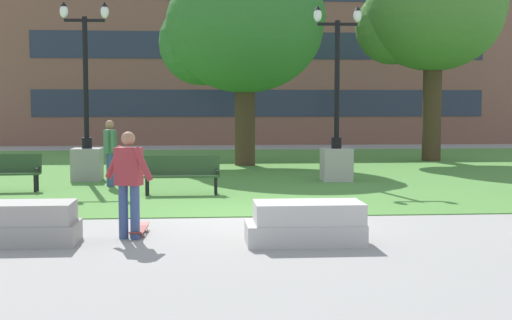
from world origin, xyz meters
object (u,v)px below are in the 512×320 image
concrete_block_center (18,224)px  lamp_post_right (87,145)px  lamp_post_left (336,146)px  person_bystander_near_lawn (110,149)px  concrete_block_left (306,223)px  park_bench_far_left (3,170)px  park_bench_near_right (182,172)px  person_skateboarder (129,179)px  skateboard (139,230)px

concrete_block_center → lamp_post_right: (-0.34, 8.99, 0.71)m
lamp_post_left → person_bystander_near_lawn: bearing=-172.2°
concrete_block_left → lamp_post_left: lamp_post_left is taller
park_bench_far_left → lamp_post_right: lamp_post_right is taller
park_bench_near_right → person_bystander_near_lawn: (-1.88, 1.78, 0.44)m
person_skateboarder → park_bench_far_left: 7.36m
concrete_block_left → lamp_post_right: size_ratio=0.37×
skateboard → lamp_post_right: size_ratio=0.21×
concrete_block_left → concrete_block_center: bearing=176.1°
concrete_block_left → lamp_post_left: bearing=76.0°
concrete_block_left → person_bystander_near_lawn: 8.78m
person_bystander_near_lawn → concrete_block_left: bearing=-63.3°
concrete_block_left → person_skateboarder: size_ratio=1.05×
concrete_block_center → lamp_post_left: bearing=51.9°
skateboard → concrete_block_left: bearing=-19.2°
skateboard → park_bench_far_left: 7.12m
concrete_block_left → person_bystander_near_lawn: person_bystander_near_lawn is taller
lamp_post_left → concrete_block_left: bearing=-104.0°
park_bench_far_left → person_skateboarder: bearing=-60.2°
park_bench_far_left → skateboard: bearing=-57.8°
skateboard → lamp_post_left: lamp_post_left is taller
concrete_block_center → park_bench_far_left: 6.93m
skateboard → park_bench_near_right: bearing=83.7°
concrete_block_left → lamp_post_left: 8.94m
park_bench_near_right → lamp_post_right: bearing=129.6°
concrete_block_left → lamp_post_right: 10.45m
concrete_block_left → lamp_post_left: (2.15, 8.65, 0.69)m
concrete_block_left → lamp_post_right: (-4.74, 9.29, 0.71)m
person_skateboarder → lamp_post_right: 8.95m
park_bench_near_right → lamp_post_right: lamp_post_right is taller
person_bystander_near_lawn → person_skateboarder: bearing=-80.8°
person_skateboarder → person_bystander_near_lawn: (-1.18, 7.26, 0.02)m
skateboard → park_bench_near_right: size_ratio=0.57×
lamp_post_right → person_bystander_near_lawn: bearing=-60.9°
park_bench_near_right → park_bench_far_left: size_ratio=0.99×
lamp_post_right → concrete_block_left: bearing=-62.9°
park_bench_near_right → person_skateboarder: bearing=-97.3°
park_bench_far_left → lamp_post_right: (1.66, 2.35, 0.48)m
park_bench_near_right → person_bystander_near_lawn: bearing=136.5°
lamp_post_left → lamp_post_right: (-6.90, 0.63, 0.02)m
park_bench_near_right → person_bystander_near_lawn: size_ratio=1.05×
lamp_post_left → skateboard: bearing=-121.7°
lamp_post_right → park_bench_far_left: bearing=-125.2°
park_bench_near_right → park_bench_far_left: (-4.35, 0.90, 0.00)m
concrete_block_left → park_bench_near_right: size_ratio=1.00×
lamp_post_left → lamp_post_right: size_ratio=0.98×
person_skateboarder → person_bystander_near_lawn: person_bystander_near_lawn is taller
skateboard → lamp_post_right: lamp_post_right is taller
park_bench_far_left → person_bystander_near_lawn: bearing=19.7°
concrete_block_center → lamp_post_left: 10.65m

